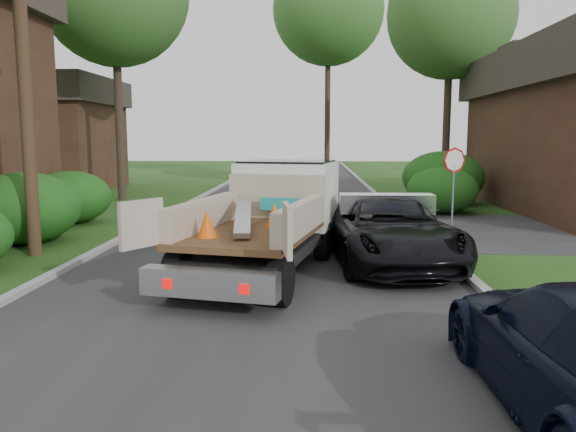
% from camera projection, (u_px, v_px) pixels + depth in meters
% --- Properties ---
extents(ground, '(120.00, 120.00, 0.00)m').
position_uv_depth(ground, '(239.00, 330.00, 8.07)').
color(ground, '#1D4213').
rests_on(ground, ground).
extents(road, '(8.00, 90.00, 0.02)m').
position_uv_depth(road, '(280.00, 224.00, 17.97)').
color(road, '#28282B').
rests_on(road, ground).
extents(curb_left, '(0.20, 90.00, 0.12)m').
position_uv_depth(curb_left, '(153.00, 222.00, 18.14)').
color(curb_left, '#9E9E99').
rests_on(curb_left, ground).
extents(curb_right, '(0.20, 90.00, 0.12)m').
position_uv_depth(curb_right, '(409.00, 223.00, 17.78)').
color(curb_right, '#9E9E99').
rests_on(curb_right, ground).
extents(stop_sign, '(0.71, 0.32, 2.48)m').
position_uv_depth(stop_sign, '(454.00, 171.00, 16.51)').
color(stop_sign, slate).
rests_on(stop_sign, ground).
extents(utility_pole, '(2.42, 1.25, 10.00)m').
position_uv_depth(utility_pole, '(22.00, 28.00, 12.53)').
color(utility_pole, '#382619').
rests_on(utility_pole, ground).
extents(house_left_far, '(7.56, 7.56, 6.00)m').
position_uv_depth(house_left_far, '(41.00, 132.00, 30.01)').
color(house_left_far, '#382017').
rests_on(house_left_far, ground).
extents(hedge_left_b, '(2.86, 2.86, 1.87)m').
position_uv_depth(hedge_left_b, '(24.00, 208.00, 14.66)').
color(hedge_left_b, '#104913').
rests_on(hedge_left_b, ground).
extents(hedge_left_c, '(2.60, 2.60, 1.70)m').
position_uv_depth(hedge_left_c, '(70.00, 197.00, 18.15)').
color(hedge_left_c, '#104913').
rests_on(hedge_left_c, ground).
extents(hedge_right_a, '(2.60, 2.60, 1.70)m').
position_uv_depth(hedge_right_a, '(442.00, 190.00, 20.57)').
color(hedge_right_a, '#104913').
rests_on(hedge_right_a, ground).
extents(hedge_right_b, '(3.38, 3.38, 2.21)m').
position_uv_depth(hedge_right_b, '(443.00, 178.00, 23.47)').
color(hedge_right_b, '#104913').
rests_on(hedge_right_b, ground).
extents(tree_right_far, '(6.00, 6.00, 11.50)m').
position_uv_depth(tree_right_far, '(451.00, 15.00, 26.37)').
color(tree_right_far, '#2D2119').
rests_on(tree_right_far, ground).
extents(tree_center_far, '(7.20, 7.20, 14.60)m').
position_uv_depth(tree_center_far, '(328.00, 9.00, 36.16)').
color(tree_center_far, '#2D2119').
rests_on(tree_center_far, ground).
extents(flatbed_truck, '(3.61, 6.26, 2.23)m').
position_uv_depth(flatbed_truck, '(274.00, 210.00, 12.03)').
color(flatbed_truck, black).
rests_on(flatbed_truck, ground).
extents(black_pickup, '(3.05, 5.54, 1.47)m').
position_uv_depth(black_pickup, '(388.00, 230.00, 12.31)').
color(black_pickup, black).
rests_on(black_pickup, ground).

